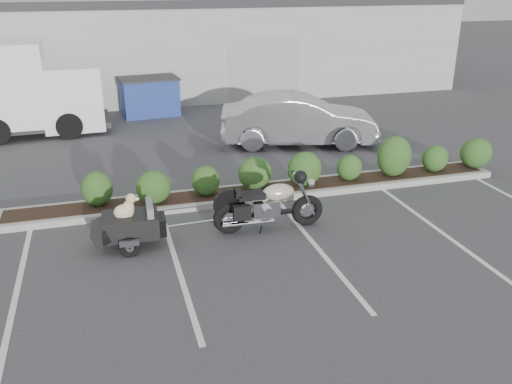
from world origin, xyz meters
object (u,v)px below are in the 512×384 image
object	(u,v)px
motorcycle	(269,205)
pet_trailer	(130,224)
sedan	(299,120)
delivery_truck	(0,92)
dumpster	(149,96)

from	to	relation	value
motorcycle	pet_trailer	size ratio (longest dim) A/B	1.25
pet_trailer	sedan	size ratio (longest dim) A/B	0.39
motorcycle	sedan	world-z (taller)	sedan
motorcycle	pet_trailer	distance (m)	2.78
pet_trailer	sedan	xyz separation A→B (m)	(5.47, 5.47, 0.31)
sedan	motorcycle	bearing A→B (deg)	169.08
delivery_truck	motorcycle	bearing A→B (deg)	-57.74
motorcycle	sedan	size ratio (longest dim) A/B	0.49
motorcycle	dumpster	size ratio (longest dim) A/B	1.04
motorcycle	delivery_truck	world-z (taller)	delivery_truck
motorcycle	dumpster	world-z (taller)	dumpster
pet_trailer	delivery_truck	distance (m)	9.72
sedan	delivery_truck	bearing A→B (deg)	82.80
delivery_truck	pet_trailer	bearing A→B (deg)	-71.48
motorcycle	sedan	distance (m)	6.12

